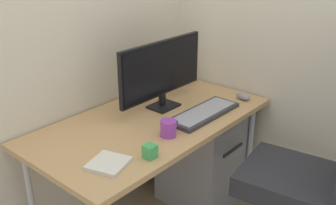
{
  "coord_description": "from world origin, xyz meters",
  "views": [
    {
      "loc": [
        -1.39,
        -1.3,
        1.62
      ],
      "look_at": [
        0.05,
        -0.07,
        0.83
      ],
      "focal_mm": 41.1,
      "sensor_mm": 36.0,
      "label": 1
    }
  ],
  "objects_px": {
    "desk_clamp_accessory": "(150,151)",
    "office_chair": "(320,157)",
    "pen_holder": "(185,76)",
    "coffee_mug": "(169,128)",
    "mouse": "(243,97)",
    "keyboard": "(204,113)",
    "filing_cabinet": "(201,156)",
    "notebook": "(109,163)",
    "monitor": "(162,70)"
  },
  "relations": [
    {
      "from": "monitor",
      "to": "mouse",
      "type": "bearing_deg",
      "value": -37.13
    },
    {
      "from": "filing_cabinet",
      "to": "notebook",
      "type": "bearing_deg",
      "value": -171.29
    },
    {
      "from": "notebook",
      "to": "mouse",
      "type": "bearing_deg",
      "value": -19.74
    },
    {
      "from": "keyboard",
      "to": "coffee_mug",
      "type": "bearing_deg",
      "value": -177.72
    },
    {
      "from": "filing_cabinet",
      "to": "desk_clamp_accessory",
      "type": "bearing_deg",
      "value": -162.57
    },
    {
      "from": "monitor",
      "to": "desk_clamp_accessory",
      "type": "relative_size",
      "value": 10.48
    },
    {
      "from": "pen_holder",
      "to": "notebook",
      "type": "xyz_separation_m",
      "value": [
        -1.03,
        -0.39,
        -0.04
      ]
    },
    {
      "from": "coffee_mug",
      "to": "notebook",
      "type": "bearing_deg",
      "value": 177.08
    },
    {
      "from": "mouse",
      "to": "keyboard",
      "type": "bearing_deg",
      "value": 179.86
    },
    {
      "from": "office_chair",
      "to": "keyboard",
      "type": "xyz_separation_m",
      "value": [
        -0.09,
        0.63,
        0.08
      ]
    },
    {
      "from": "pen_holder",
      "to": "coffee_mug",
      "type": "height_order",
      "value": "pen_holder"
    },
    {
      "from": "coffee_mug",
      "to": "desk_clamp_accessory",
      "type": "relative_size",
      "value": 1.88
    },
    {
      "from": "notebook",
      "to": "coffee_mug",
      "type": "distance_m",
      "value": 0.38
    },
    {
      "from": "filing_cabinet",
      "to": "desk_clamp_accessory",
      "type": "xyz_separation_m",
      "value": [
        -0.72,
        -0.23,
        0.44
      ]
    },
    {
      "from": "filing_cabinet",
      "to": "pen_holder",
      "type": "relative_size",
      "value": 3.79
    },
    {
      "from": "pen_holder",
      "to": "coffee_mug",
      "type": "xyz_separation_m",
      "value": [
        -0.65,
        -0.41,
        -0.01
      ]
    },
    {
      "from": "filing_cabinet",
      "to": "coffee_mug",
      "type": "bearing_deg",
      "value": -163.13
    },
    {
      "from": "pen_holder",
      "to": "notebook",
      "type": "height_order",
      "value": "pen_holder"
    },
    {
      "from": "pen_holder",
      "to": "coffee_mug",
      "type": "distance_m",
      "value": 0.77
    },
    {
      "from": "filing_cabinet",
      "to": "keyboard",
      "type": "distance_m",
      "value": 0.48
    },
    {
      "from": "notebook",
      "to": "coffee_mug",
      "type": "xyz_separation_m",
      "value": [
        0.38,
        -0.02,
        0.03
      ]
    },
    {
      "from": "mouse",
      "to": "notebook",
      "type": "relative_size",
      "value": 0.63
    },
    {
      "from": "desk_clamp_accessory",
      "to": "office_chair",
      "type": "bearing_deg",
      "value": -41.44
    },
    {
      "from": "office_chair",
      "to": "keyboard",
      "type": "bearing_deg",
      "value": 97.96
    },
    {
      "from": "pen_holder",
      "to": "office_chair",
      "type": "bearing_deg",
      "value": -103.77
    },
    {
      "from": "desk_clamp_accessory",
      "to": "pen_holder",
      "type": "bearing_deg",
      "value": 29.01
    },
    {
      "from": "monitor",
      "to": "pen_holder",
      "type": "height_order",
      "value": "monitor"
    },
    {
      "from": "coffee_mug",
      "to": "pen_holder",
      "type": "bearing_deg",
      "value": 31.97
    },
    {
      "from": "filing_cabinet",
      "to": "coffee_mug",
      "type": "distance_m",
      "value": 0.7
    },
    {
      "from": "mouse",
      "to": "notebook",
      "type": "distance_m",
      "value": 1.03
    },
    {
      "from": "keyboard",
      "to": "office_chair",
      "type": "bearing_deg",
      "value": -82.04
    },
    {
      "from": "office_chair",
      "to": "desk_clamp_accessory",
      "type": "bearing_deg",
      "value": 138.56
    },
    {
      "from": "filing_cabinet",
      "to": "pen_holder",
      "type": "xyz_separation_m",
      "value": [
        0.14,
        0.25,
        0.46
      ]
    },
    {
      "from": "keyboard",
      "to": "coffee_mug",
      "type": "xyz_separation_m",
      "value": [
        -0.32,
        -0.01,
        0.03
      ]
    },
    {
      "from": "office_chair",
      "to": "monitor",
      "type": "xyz_separation_m",
      "value": [
        -0.15,
        0.88,
        0.29
      ]
    },
    {
      "from": "keyboard",
      "to": "mouse",
      "type": "bearing_deg",
      "value": -8.29
    },
    {
      "from": "monitor",
      "to": "keyboard",
      "type": "distance_m",
      "value": 0.34
    },
    {
      "from": "filing_cabinet",
      "to": "notebook",
      "type": "xyz_separation_m",
      "value": [
        -0.89,
        -0.14,
        0.41
      ]
    },
    {
      "from": "pen_holder",
      "to": "desk_clamp_accessory",
      "type": "height_order",
      "value": "pen_holder"
    },
    {
      "from": "monitor",
      "to": "mouse",
      "type": "xyz_separation_m",
      "value": [
        0.4,
        -0.3,
        -0.2
      ]
    },
    {
      "from": "office_chair",
      "to": "monitor",
      "type": "bearing_deg",
      "value": 99.5
    },
    {
      "from": "office_chair",
      "to": "pen_holder",
      "type": "xyz_separation_m",
      "value": [
        0.25,
        1.02,
        0.12
      ]
    },
    {
      "from": "office_chair",
      "to": "filing_cabinet",
      "type": "relative_size",
      "value": 2.05
    },
    {
      "from": "pen_holder",
      "to": "notebook",
      "type": "bearing_deg",
      "value": -159.32
    },
    {
      "from": "keyboard",
      "to": "coffee_mug",
      "type": "distance_m",
      "value": 0.32
    },
    {
      "from": "office_chair",
      "to": "filing_cabinet",
      "type": "distance_m",
      "value": 0.85
    },
    {
      "from": "keyboard",
      "to": "mouse",
      "type": "distance_m",
      "value": 0.34
    },
    {
      "from": "desk_clamp_accessory",
      "to": "monitor",
      "type": "bearing_deg",
      "value": 35.84
    },
    {
      "from": "coffee_mug",
      "to": "desk_clamp_accessory",
      "type": "xyz_separation_m",
      "value": [
        -0.21,
        -0.07,
        -0.01
      ]
    },
    {
      "from": "coffee_mug",
      "to": "mouse",
      "type": "bearing_deg",
      "value": -3.24
    }
  ]
}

